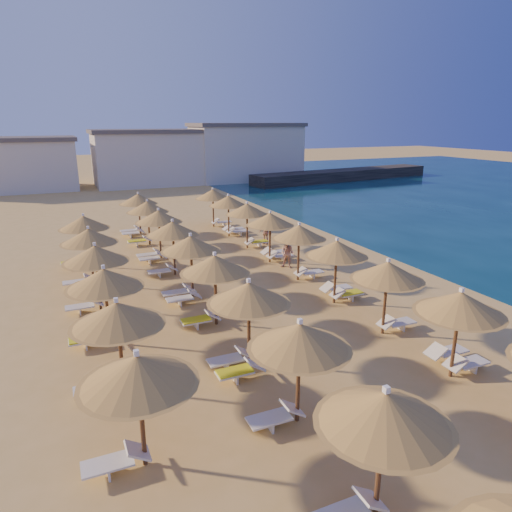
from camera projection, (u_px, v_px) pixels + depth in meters
name	position (u px, v px, depth m)	size (l,w,h in m)	color
ground	(279.00, 306.00, 21.44)	(220.00, 220.00, 0.00)	tan
jetty	(344.00, 175.00, 66.92)	(30.00, 4.00, 1.50)	black
hotel_blocks	(151.00, 157.00, 61.64)	(46.35, 9.90, 8.10)	beige
parasol_row_east	(317.00, 241.00, 22.66)	(2.93, 35.21, 3.21)	brown
parasol_row_west	(202.00, 254.00, 20.37)	(2.93, 35.21, 3.21)	brown
parasol_row_inland	(99.00, 266.00, 18.68)	(2.93, 20.86, 3.21)	brown
loungers	(236.00, 298.00, 21.53)	(13.35, 32.90, 0.66)	silver
beachgoer_b	(287.00, 254.00, 26.78)	(0.85, 0.66, 1.75)	tan
beachgoer_c	(265.00, 233.00, 32.07)	(0.95, 0.39, 1.62)	tan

